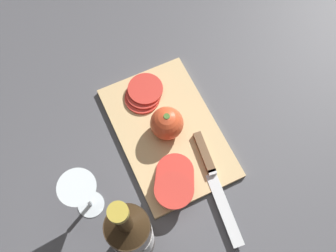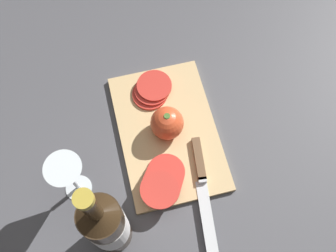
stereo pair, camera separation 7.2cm
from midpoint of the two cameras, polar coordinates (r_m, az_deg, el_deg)
The scene contains 8 objects.
ground_plane at distance 0.99m, azimuth 3.29°, elevation 1.80°, with size 3.00×3.00×0.00m, color #4C4C51.
cutting_board at distance 0.96m, azimuth 2.16°, elevation -1.08°, with size 0.36×0.23×0.01m.
wine_bottle at distance 0.78m, azimuth -6.30°, elevation -14.35°, with size 0.08×0.08×0.35m.
wine_glass at distance 0.83m, azimuth -11.88°, elevation -7.24°, with size 0.08×0.08×0.16m.
whole_tomato at distance 0.91m, azimuth 2.12°, elevation 0.22°, with size 0.08×0.08×0.08m.
knife at distance 0.91m, azimuth 7.12°, elevation -7.03°, with size 0.27×0.05×0.01m.
tomato_slice_stack_near at distance 0.89m, azimuth 1.63°, elevation -8.13°, with size 0.13×0.11×0.04m.
tomato_slice_stack_far at distance 0.99m, azimuth -0.24°, elevation 5.07°, with size 0.10×0.10×0.02m.
Camera 2 is at (0.41, -0.12, 0.89)m, focal length 42.00 mm.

